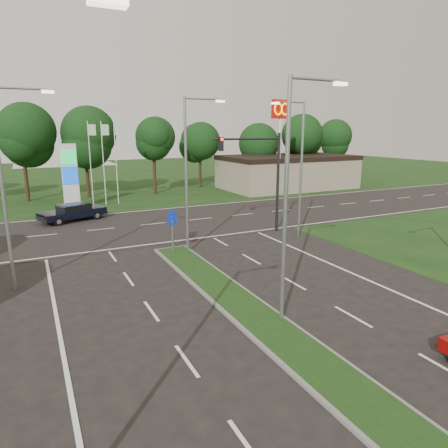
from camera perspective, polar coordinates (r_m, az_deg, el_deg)
name	(u,v)px	position (r m, az deg, el deg)	size (l,w,h in m)	color
ground	(392,428)	(11.83, 22.86, -25.29)	(160.00, 160.00, 0.00)	black
verge_far	(85,181)	(61.60, -19.18, 5.85)	(160.00, 50.00, 0.02)	black
cross_road	(141,225)	(31.48, -11.81, -0.20)	(160.00, 12.00, 0.02)	black
median_kerb	(295,349)	(14.17, 10.16, -17.11)	(2.00, 26.00, 0.12)	slate
commercial_building	(287,172)	(51.34, 9.04, 7.32)	(16.00, 9.00, 4.00)	gray
streetlight_median_near	(291,190)	(14.61, 9.50, 4.82)	(2.53, 0.22, 9.00)	gray
streetlight_median_far	(189,167)	(23.41, -4.98, 8.07)	(2.53, 0.22, 9.00)	gray
streetlight_left_far	(7,180)	(19.86, -28.64, 5.58)	(2.53, 0.22, 9.00)	gray
streetlight_right_far	(299,163)	(27.22, 10.68, 8.62)	(2.53, 0.22, 9.00)	gray
traffic_signal	(262,168)	(27.99, 5.50, 8.03)	(5.10, 0.42, 7.00)	black
median_signs	(172,224)	(23.98, -7.40, -0.02)	(1.16, 1.76, 2.38)	gray
gas_pylon	(72,175)	(39.15, -20.84, 6.57)	(5.80, 1.26, 8.00)	silver
mcdonalds_sign	(280,122)	(45.49, 8.06, 14.16)	(2.20, 0.47, 10.40)	silver
treeline_far	(101,133)	(46.28, -17.22, 12.27)	(6.00, 6.00, 9.90)	black
navy_sedan	(73,212)	(34.46, -20.79, 1.63)	(5.39, 3.59, 1.37)	black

